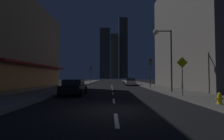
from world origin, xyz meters
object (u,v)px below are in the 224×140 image
at_px(car_parked_near, 74,87).
at_px(car_parked_far, 130,82).
at_px(street_lamp_right, 163,45).
at_px(fire_hydrant_yellow_near, 220,99).
at_px(traffic_light_near_right, 150,66).
at_px(traffic_light_far_left, 91,71).
at_px(fire_hydrant_far_left, 81,83).
at_px(pedestrian_crossing_sign, 182,73).

height_order(car_parked_near, car_parked_far, same).
bearing_deg(street_lamp_right, car_parked_far, 96.70).
bearing_deg(fire_hydrant_yellow_near, street_lamp_right, 93.64).
height_order(traffic_light_near_right, traffic_light_far_left, same).
xyz_separation_m(car_parked_far, traffic_light_far_left, (-9.10, 11.49, 2.45)).
height_order(fire_hydrant_far_left, pedestrian_crossing_sign, pedestrian_crossing_sign).
xyz_separation_m(traffic_light_far_left, pedestrian_crossing_sign, (11.10, -30.68, -1.18)).
bearing_deg(traffic_light_near_right, traffic_light_far_left, 118.59).
xyz_separation_m(car_parked_far, fire_hydrant_yellow_near, (2.30, -23.34, -0.29)).
distance_m(fire_hydrant_far_left, street_lamp_right, 19.11).
height_order(car_parked_far, fire_hydrant_yellow_near, car_parked_far).
xyz_separation_m(fire_hydrant_yellow_near, traffic_light_near_right, (-0.40, 14.64, 2.74)).
height_order(car_parked_near, fire_hydrant_yellow_near, car_parked_near).
bearing_deg(pedestrian_crossing_sign, traffic_light_far_left, 109.89).
distance_m(street_lamp_right, pedestrian_crossing_sign, 5.07).
bearing_deg(car_parked_near, street_lamp_right, 13.14).
bearing_deg(fire_hydrant_far_left, car_parked_near, -82.21).
distance_m(car_parked_far, fire_hydrant_yellow_near, 23.45).
relative_size(car_parked_far, traffic_light_far_left, 1.01).
bearing_deg(fire_hydrant_yellow_near, traffic_light_far_left, 108.13).
relative_size(car_parked_near, traffic_light_far_left, 1.01).
bearing_deg(traffic_light_far_left, traffic_light_near_right, -61.41).
distance_m(fire_hydrant_yellow_near, traffic_light_near_right, 14.90).
bearing_deg(fire_hydrant_far_left, fire_hydrant_yellow_near, -62.74).
distance_m(car_parked_near, pedestrian_crossing_sign, 9.49).
distance_m(car_parked_far, traffic_light_near_right, 9.23).
relative_size(traffic_light_far_left, pedestrian_crossing_sign, 1.33).
bearing_deg(car_parked_far, pedestrian_crossing_sign, -84.05).
relative_size(fire_hydrant_far_left, street_lamp_right, 0.10).
bearing_deg(pedestrian_crossing_sign, street_lamp_right, 93.12).
relative_size(car_parked_far, street_lamp_right, 0.64).
height_order(fire_hydrant_yellow_near, fire_hydrant_far_left, same).
relative_size(traffic_light_near_right, street_lamp_right, 0.64).
bearing_deg(fire_hydrant_yellow_near, pedestrian_crossing_sign, 94.15).
bearing_deg(car_parked_near, traffic_light_near_right, 43.23).
distance_m(car_parked_far, fire_hydrant_far_left, 9.51).
xyz_separation_m(car_parked_near, car_parked_far, (7.20, 17.25, 0.00)).
relative_size(fire_hydrant_far_left, traffic_light_near_right, 0.16).
bearing_deg(traffic_light_far_left, car_parked_near, -86.22).
height_order(traffic_light_near_right, pedestrian_crossing_sign, traffic_light_near_right).
distance_m(traffic_light_near_right, street_lamp_right, 6.73).
height_order(fire_hydrant_far_left, traffic_light_far_left, traffic_light_far_left).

